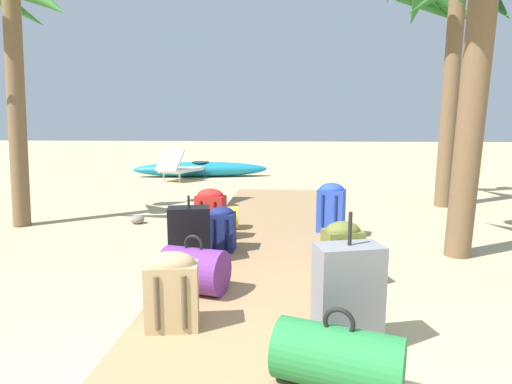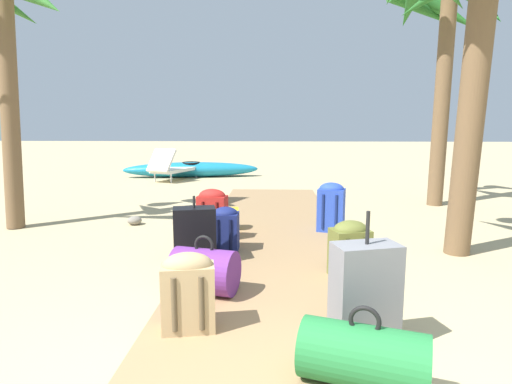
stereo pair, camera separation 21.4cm
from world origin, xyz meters
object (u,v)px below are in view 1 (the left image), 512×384
Objects in this scene: backpack_olive at (342,248)px; palm_tree_near_left at (5,9)px; duffel_bag_green at (338,358)px; backpack_red at (211,213)px; lounge_chair at (181,167)px; kayak at (201,169)px; palm_tree_far_right at (454,21)px; duffel_bag_purple at (194,270)px; backpack_navy at (222,227)px; suitcase_black at (189,235)px; backpack_blue at (331,206)px; duffel_bag_yellow at (217,218)px; backpack_tan at (172,289)px; suitcase_grey at (348,292)px.

backpack_olive is 5.27m from palm_tree_near_left.
palm_tree_near_left is at bearing 138.32° from duffel_bag_green.
lounge_chair is (-1.84, 5.77, -0.06)m from backpack_red.
backpack_olive reaches higher than kayak.
backpack_olive is 0.13× the size of palm_tree_far_right.
backpack_navy is at bearing 88.20° from duffel_bag_purple.
suitcase_black is 6.86m from lounge_chair.
backpack_navy is at bearing 112.61° from duffel_bag_green.
backpack_olive is 1.81m from backpack_red.
palm_tree_far_right is (6.33, 1.95, 0.17)m from palm_tree_near_left.
duffel_bag_green is at bearing -94.36° from backpack_blue.
suitcase_black reaches higher than kayak.
backpack_red is at bearing 139.57° from backpack_olive.
duffel_bag_yellow is 1.45m from backpack_blue.
backpack_tan is 0.93× the size of duffel_bag_yellow.
backpack_tan is 0.92× the size of duffel_bag_purple.
suitcase_black is at bearing -91.57° from duffel_bag_yellow.
backpack_navy is (0.25, 0.42, -0.03)m from suitcase_black.
backpack_tan is 4.92m from palm_tree_near_left.
suitcase_black is 1.17× the size of duffel_bag_yellow.
backpack_tan is (-1.01, 0.56, 0.11)m from duffel_bag_green.
backpack_tan is at bearing -124.16° from palm_tree_far_right.
suitcase_grey reaches higher than kayak.
backpack_red is at bearing -76.89° from kayak.
palm_tree_far_right is at bearing -29.47° from lounge_chair.
backpack_tan is at bearing 178.48° from suitcase_grey.
duffel_bag_purple reaches higher than duffel_bag_yellow.
palm_tree_near_left is at bearing 134.81° from backpack_tan.
backpack_tan is 0.63m from duffel_bag_purple.
palm_tree_near_left reaches higher than suitcase_black.
suitcase_grey is at bearing -1.52° from backpack_tan.
backpack_navy reaches higher than duffel_bag_green.
duffel_bag_yellow is 3.87m from palm_tree_near_left.
suitcase_black is at bearing -93.12° from backpack_red.
palm_tree_far_right reaches higher than lounge_chair.
kayak is at bearing 103.91° from backpack_navy.
duffel_bag_yellow is (-1.19, 3.27, -0.02)m from duffel_bag_green.
backpack_red is (-0.16, 2.22, 0.04)m from backpack_tan.
backpack_navy is 0.13× the size of palm_tree_near_left.
backpack_olive is 0.90× the size of duffel_bag_yellow.
palm_tree_far_right is at bearing 32.32° from duffel_bag_yellow.
duffel_bag_yellow is 0.69× the size of suitcase_grey.
backpack_red reaches higher than backpack_tan.
backpack_navy is 4.13m from palm_tree_near_left.
duffel_bag_purple is 4.62m from palm_tree_near_left.
backpack_red is at bearing 86.88° from suitcase_black.
backpack_olive is 0.31× the size of lounge_chair.
suitcase_black is at bearing -120.62° from backpack_navy.
palm_tree_near_left is at bearing 158.08° from backpack_navy.
duffel_bag_purple is at bearing 130.60° from duffel_bag_green.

